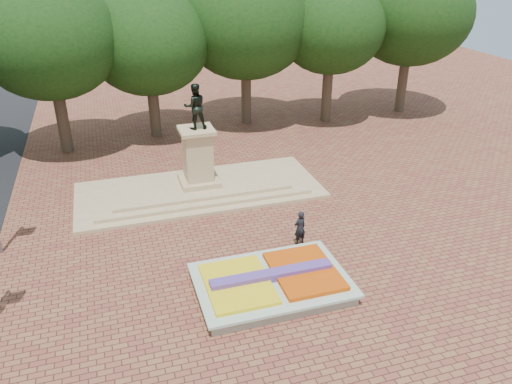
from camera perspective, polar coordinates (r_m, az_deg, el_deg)
The scene contains 5 objects.
ground at distance 22.62m, azimuth -2.32°, elevation -8.61°, with size 90.00×90.00×0.00m, color brown.
flower_bed at distance 21.09m, azimuth 1.86°, elevation -10.27°, with size 6.30×4.30×0.91m.
monument at distance 28.99m, azimuth -6.53°, elevation 1.58°, with size 14.00×6.00×6.40m.
tree_row_back at distance 37.15m, azimuth -6.54°, elevation 16.48°, with size 44.80×8.80×10.43m.
pedestrian at distance 23.90m, azimuth 5.03°, elevation -4.11°, with size 0.64×0.42×1.75m, color black.
Camera 1 is at (-4.67, -17.93, 12.97)m, focal length 35.00 mm.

